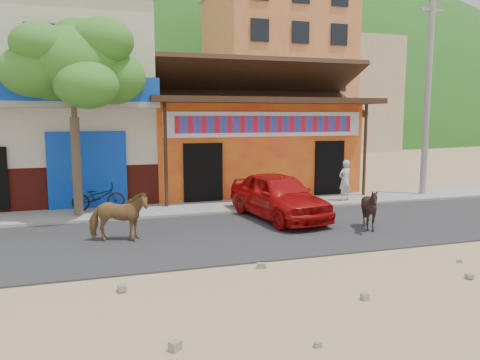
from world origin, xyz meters
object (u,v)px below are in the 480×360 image
object	(u,v)px
utility_pole	(428,90)
cow_tan	(119,217)
pedestrian	(345,180)
red_car	(278,196)
cow_dark	(370,209)
tree	(74,117)
scooter	(98,197)

from	to	relation	value
utility_pole	cow_tan	distance (m)	12.71
cow_tan	pedestrian	distance (m)	8.58
red_car	cow_tan	bearing A→B (deg)	-173.42
cow_tan	red_car	bearing A→B (deg)	-68.00
cow_dark	pedestrian	size ratio (longest dim) A/B	0.80
tree	pedestrian	size ratio (longest dim) A/B	4.09
scooter	pedestrian	bearing A→B (deg)	-96.32
tree	red_car	distance (m)	6.58
cow_dark	red_car	bearing A→B (deg)	-165.57
scooter	pedestrian	size ratio (longest dim) A/B	1.13
utility_pole	pedestrian	size ratio (longest dim) A/B	5.45
tree	cow_tan	size ratio (longest dim) A/B	4.07
cow_tan	cow_dark	distance (m)	6.69
tree	pedestrian	world-z (taller)	tree
cow_tan	scooter	size ratio (longest dim) A/B	0.89
cow_tan	scooter	bearing A→B (deg)	14.03
pedestrian	cow_dark	bearing A→B (deg)	54.30
scooter	pedestrian	distance (m)	8.54
red_car	tree	bearing A→B (deg)	153.67
cow_tan	pedestrian	world-z (taller)	pedestrian
cow_dark	tree	bearing A→B (deg)	-144.36
utility_pole	cow_dark	xyz separation A→B (m)	(-5.12, -4.25, -3.50)
cow_dark	pedestrian	distance (m)	4.09
scooter	red_car	bearing A→B (deg)	-116.57
tree	cow_dark	size ratio (longest dim) A/B	5.13
red_car	scooter	bearing A→B (deg)	146.16
cow_dark	scooter	bearing A→B (deg)	-149.86
utility_pole	pedestrian	xyz separation A→B (m)	(-3.70, -0.42, -3.27)
red_car	utility_pole	bearing A→B (deg)	8.86
utility_pole	scooter	bearing A→B (deg)	178.12
utility_pole	scooter	xyz separation A→B (m)	(-12.20, 0.40, -3.57)
cow_dark	red_car	size ratio (longest dim) A/B	0.28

